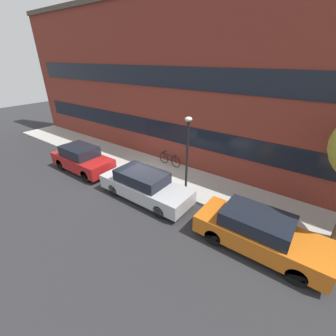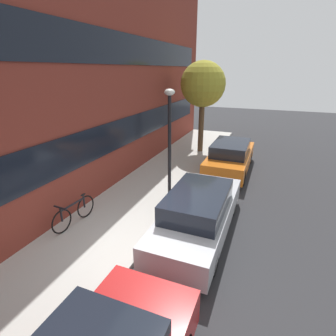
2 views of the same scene
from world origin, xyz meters
name	(u,v)px [view 1 (image 1 of 2)]	position (x,y,z in m)	size (l,w,h in m)	color
ground_plane	(140,181)	(0.00, 0.00, 0.00)	(56.00, 56.00, 0.00)	#2B2B2D
sidewalk_strip	(156,170)	(0.00, 1.44, 0.06)	(28.00, 2.87, 0.13)	#B2AFA8
rowhouse_facade	(176,85)	(0.00, 3.32, 4.65)	(28.00, 1.02, 9.28)	maroon
parked_car_red	(82,159)	(-3.56, -1.05, 0.74)	(3.96, 1.64, 1.49)	#AD1919
parked_car_silver	(144,185)	(1.32, -1.05, 0.69)	(4.57, 1.64, 1.39)	#B2B5BA
parked_car_orange	(259,232)	(6.58, -1.05, 0.70)	(4.34, 1.67, 1.40)	#D16619
fire_hydrant	(95,152)	(-4.38, 0.47, 0.48)	(0.49, 0.28, 0.69)	gold
bicycle	(170,159)	(0.28, 2.38, 0.52)	(1.63, 0.44, 0.79)	black
lamp_post	(187,147)	(2.72, 0.37, 2.49)	(0.32, 0.32, 3.72)	black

